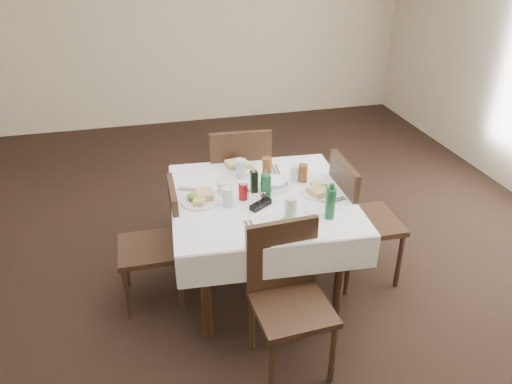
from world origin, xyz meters
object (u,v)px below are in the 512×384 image
Objects in this scene: dining_table at (261,207)px; water_w at (228,197)px; water_n at (241,169)px; water_e at (295,173)px; chair_north at (239,176)px; water_s at (291,208)px; oil_cruet_dark at (254,181)px; chair_east at (355,213)px; chair_west at (161,237)px; green_bottle at (331,203)px; coffee_mug at (223,188)px; ketchup_bottle at (243,191)px; chair_south at (287,288)px; bread_basket at (274,184)px; oil_cruet_green at (266,186)px.

water_w is (-0.24, -0.07, 0.15)m from dining_table.
water_n is 0.38m from water_e.
chair_north reaches higher than dining_table.
water_s is 0.74× the size of oil_cruet_dark.
chair_west is (-1.37, 0.10, -0.05)m from chair_east.
water_e is 0.53m from green_bottle.
coffee_mug is at bearing 171.57° from chair_east.
chair_north is (-0.00, 0.70, -0.10)m from dining_table.
ketchup_bottle reaches higher than water_e.
chair_south reaches higher than coffee_mug.
chair_west reaches higher than dining_table.
coffee_mug is at bearing 170.37° from oil_cruet_dark.
water_s is 1.12× the size of water_w.
bread_basket is 0.26m from ketchup_bottle.
dining_table is at bearing 177.23° from chair_east.
oil_cruet_green is (-0.27, -0.20, 0.04)m from water_e.
bread_basket is (-0.57, 0.12, 0.24)m from chair_east.
chair_south is 0.71m from water_w.
chair_south is at bearing -47.99° from chair_west.
ketchup_bottle is (-0.14, 0.03, -0.04)m from oil_cruet_green.
chair_west is at bearing -175.12° from coffee_mug.
water_n is at bearing 20.73° from chair_west.
water_e is at bearing 69.86° from chair_south.
oil_cruet_dark is (-0.72, 0.10, 0.30)m from chair_east.
chair_north is at bearing 133.16° from chair_east.
coffee_mug is at bearing 177.62° from bread_basket.
water_s is at bearing -74.38° from water_n.
chair_north is 8.64× the size of water_e.
oil_cruet_dark reaches higher than water_w.
chair_east is at bearing -8.43° from coffee_mug.
coffee_mug is (-0.21, 0.04, -0.05)m from oil_cruet_dark.
oil_cruet_green is at bearing -88.57° from chair_north.
oil_cruet_green is 0.46m from green_bottle.
water_e is 0.53m from coffee_mug.
water_w is (-0.17, -0.37, -0.00)m from water_n.
green_bottle reaches higher than chair_east.
chair_south reaches higher than water_n.
chair_east reaches higher than coffee_mug.
bread_basket is at bearing -2.38° from coffee_mug.
oil_cruet_green is at bearing -8.99° from chair_west.
chair_south reaches higher than water_w.
dining_table is 0.54m from green_bottle.
bread_basket is at bearing -49.00° from water_n.
bread_basket is 1.44× the size of ketchup_bottle.
water_e is 1.02× the size of coffee_mug.
oil_cruet_dark is at bearing -9.63° from coffee_mug.
chair_west is 0.53m from coffee_mug.
bread_basket is at bearing 8.11° from oil_cruet_dark.
water_w reaches higher than chair_west.
dining_table is 1.33× the size of chair_east.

